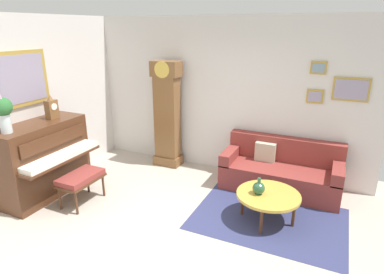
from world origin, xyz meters
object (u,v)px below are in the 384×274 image
(piano_bench, at_px, (81,179))
(grandfather_clock, at_px, (167,117))
(piano, at_px, (43,159))
(mantel_clock, at_px, (52,108))
(coffee_table, at_px, (268,196))
(flower_vase, at_px, (3,111))
(couch, at_px, (281,171))
(green_jug, at_px, (259,188))

(piano_bench, height_order, grandfather_clock, grandfather_clock)
(piano, xyz_separation_m, mantel_clock, (0.00, 0.30, 0.77))
(grandfather_clock, distance_m, coffee_table, 2.58)
(piano_bench, bearing_deg, piano, -178.31)
(flower_vase, bearing_deg, piano_bench, 36.59)
(couch, bearing_deg, green_jug, -95.82)
(flower_vase, bearing_deg, couch, 33.95)
(piano, bearing_deg, coffee_table, 12.01)
(piano, height_order, mantel_clock, mantel_clock)
(mantel_clock, bearing_deg, flower_vase, -90.03)
(piano_bench, height_order, mantel_clock, mantel_clock)
(couch, bearing_deg, coffee_table, -89.11)
(couch, bearing_deg, grandfather_clock, 177.08)
(mantel_clock, distance_m, flower_vase, 0.82)
(grandfather_clock, bearing_deg, piano_bench, -104.53)
(piano, bearing_deg, grandfather_clock, 57.54)
(couch, height_order, flower_vase, flower_vase)
(piano, height_order, couch, piano)
(flower_vase, bearing_deg, grandfather_clock, 63.43)
(piano_bench, xyz_separation_m, couch, (2.69, 1.76, -0.09))
(grandfather_clock, height_order, flower_vase, grandfather_clock)
(piano_bench, xyz_separation_m, mantel_clock, (-0.72, 0.28, 0.97))
(mantel_clock, distance_m, green_jug, 3.43)
(coffee_table, xyz_separation_m, green_jug, (-0.13, -0.05, 0.12))
(piano_bench, relative_size, flower_vase, 1.21)
(mantel_clock, bearing_deg, coffee_table, 7.20)
(piano, height_order, flower_vase, flower_vase)
(flower_vase, bearing_deg, coffee_table, 19.92)
(piano, distance_m, mantel_clock, 0.82)
(coffee_table, height_order, green_jug, green_jug)
(coffee_table, distance_m, mantel_clock, 3.59)
(couch, relative_size, mantel_clock, 5.00)
(piano_bench, bearing_deg, coffee_table, 14.65)
(piano, relative_size, coffee_table, 1.64)
(piano_bench, distance_m, coffee_table, 2.80)
(piano, distance_m, flower_vase, 1.04)
(grandfather_clock, relative_size, coffee_table, 2.31)
(grandfather_clock, xyz_separation_m, flower_vase, (-1.20, -2.41, 0.56))
(piano, distance_m, couch, 3.86)
(flower_vase, xyz_separation_m, green_jug, (3.30, 1.19, -1.02))
(piano, xyz_separation_m, grandfather_clock, (1.21, 1.90, 0.35))
(piano, bearing_deg, flower_vase, -89.81)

